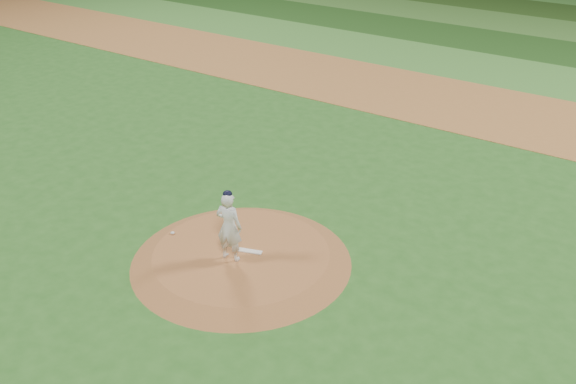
{
  "coord_description": "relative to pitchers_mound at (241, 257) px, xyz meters",
  "views": [
    {
      "loc": [
        8.75,
        -10.22,
        9.01
      ],
      "look_at": [
        0.0,
        2.0,
        1.1
      ],
      "focal_mm": 40.0,
      "sensor_mm": 36.0,
      "label": 1
    }
  ],
  "objects": [
    {
      "name": "pitcher_on_mound",
      "position": [
        -0.05,
        -0.35,
        1.04
      ],
      "size": [
        0.73,
        0.56,
        1.87
      ],
      "color": "silver",
      "rests_on": "pitchers_mound"
    },
    {
      "name": "ground",
      "position": [
        0.0,
        0.0,
        -0.12
      ],
      "size": [
        120.0,
        120.0,
        0.0
      ],
      "primitive_type": "plane",
      "color": "#275C1D",
      "rests_on": "ground"
    },
    {
      "name": "pitchers_mound",
      "position": [
        0.0,
        0.0,
        0.0
      ],
      "size": [
        5.5,
        5.5,
        0.25
      ],
      "primitive_type": "cone",
      "color": "#9A5C30",
      "rests_on": "ground"
    },
    {
      "name": "infield_dirt_band",
      "position": [
        0.0,
        14.0,
        -0.12
      ],
      "size": [
        70.0,
        6.0,
        0.02
      ],
      "primitive_type": "cube",
      "color": "#9F6531",
      "rests_on": "ground"
    },
    {
      "name": "outfield_stripe_2",
      "position": [
        0.0,
        29.5,
        -0.12
      ],
      "size": [
        70.0,
        5.0,
        0.02
      ],
      "primitive_type": "cube",
      "color": "#386C27",
      "rests_on": "ground"
    },
    {
      "name": "outfield_stripe_1",
      "position": [
        0.0,
        24.5,
        -0.12
      ],
      "size": [
        70.0,
        5.0,
        0.02
      ],
      "primitive_type": "cube",
      "color": "#1C4416",
      "rests_on": "ground"
    },
    {
      "name": "pitching_rubber",
      "position": [
        0.15,
        0.16,
        0.14
      ],
      "size": [
        0.63,
        0.35,
        0.03
      ],
      "primitive_type": "cube",
      "rotation": [
        0.0,
        0.0,
        0.34
      ],
      "color": "silver",
      "rests_on": "pitchers_mound"
    },
    {
      "name": "outfield_stripe_0",
      "position": [
        0.0,
        19.5,
        -0.12
      ],
      "size": [
        70.0,
        5.0,
        0.02
      ],
      "primitive_type": "cube",
      "color": "#3C7D2D",
      "rests_on": "ground"
    },
    {
      "name": "rosin_bag",
      "position": [
        -2.02,
        -0.35,
        0.16
      ],
      "size": [
        0.11,
        0.11,
        0.06
      ],
      "primitive_type": "ellipsoid",
      "color": "silver",
      "rests_on": "pitchers_mound"
    }
  ]
}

